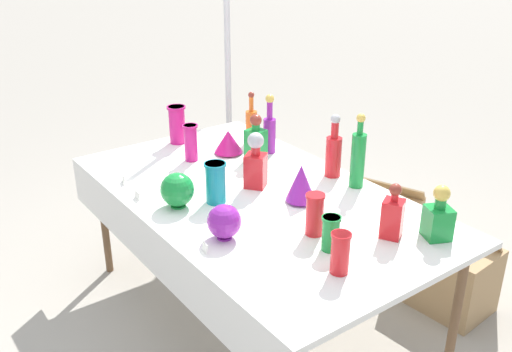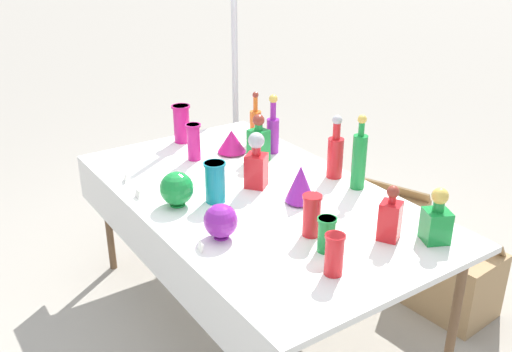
{
  "view_description": "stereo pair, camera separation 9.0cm",
  "coord_description": "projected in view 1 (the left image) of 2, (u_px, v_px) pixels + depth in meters",
  "views": [
    {
      "loc": [
        2.11,
        -1.54,
        2.02
      ],
      "look_at": [
        0.0,
        0.0,
        0.86
      ],
      "focal_mm": 40.0,
      "sensor_mm": 36.0,
      "label": 1
    },
    {
      "loc": [
        2.16,
        -1.46,
        2.02
      ],
      "look_at": [
        0.0,
        0.0,
        0.86
      ],
      "focal_mm": 40.0,
      "sensor_mm": 36.0,
      "label": 2
    }
  ],
  "objects": [
    {
      "name": "tall_bottle_2",
      "position": [
        251.0,
        124.0,
        3.53
      ],
      "size": [
        0.07,
        0.07,
        0.33
      ],
      "color": "orange",
      "rests_on": "display_table"
    },
    {
      "name": "slender_vase_1",
      "position": [
        216.0,
        182.0,
        2.77
      ],
      "size": [
        0.11,
        0.11,
        0.21
      ],
      "color": "teal",
      "rests_on": "display_table"
    },
    {
      "name": "price_tag_left",
      "position": [
        137.0,
        195.0,
        2.84
      ],
      "size": [
        0.05,
        0.02,
        0.04
      ],
      "primitive_type": "cube",
      "rotation": [
        -0.21,
        0.0,
        -0.04
      ],
      "color": "white",
      "rests_on": "display_table"
    },
    {
      "name": "cardboard_box_behind_left",
      "position": [
        377.0,
        217.0,
        3.94
      ],
      "size": [
        0.63,
        0.54,
        0.4
      ],
      "color": "tan",
      "rests_on": "ground"
    },
    {
      "name": "tall_bottle_1",
      "position": [
        358.0,
        157.0,
        2.92
      ],
      "size": [
        0.07,
        0.07,
        0.4
      ],
      "color": "#198C38",
      "rests_on": "display_table"
    },
    {
      "name": "tall_bottle_3",
      "position": [
        270.0,
        130.0,
        3.37
      ],
      "size": [
        0.07,
        0.07,
        0.36
      ],
      "color": "purple",
      "rests_on": "display_table"
    },
    {
      "name": "slender_vase_2",
      "position": [
        191.0,
        142.0,
        3.26
      ],
      "size": [
        0.09,
        0.09,
        0.21
      ],
      "color": "#C61972",
      "rests_on": "display_table"
    },
    {
      "name": "square_decanter_1",
      "position": [
        393.0,
        215.0,
        2.46
      ],
      "size": [
        0.12,
        0.12,
        0.25
      ],
      "color": "red",
      "rests_on": "display_table"
    },
    {
      "name": "price_tag_right",
      "position": [
        124.0,
        179.0,
        3.01
      ],
      "size": [
        0.06,
        0.03,
        0.05
      ],
      "primitive_type": "cube",
      "rotation": [
        -0.21,
        0.0,
        -0.29
      ],
      "color": "white",
      "rests_on": "display_table"
    },
    {
      "name": "price_tag_center",
      "position": [
        205.0,
        247.0,
        2.38
      ],
      "size": [
        0.05,
        0.02,
        0.04
      ],
      "primitive_type": "cube",
      "rotation": [
        -0.21,
        0.0,
        -0.2
      ],
      "color": "white",
      "rests_on": "display_table"
    },
    {
      "name": "square_decanter_2",
      "position": [
        438.0,
        217.0,
        2.46
      ],
      "size": [
        0.14,
        0.14,
        0.25
      ],
      "color": "#198C38",
      "rests_on": "display_table"
    },
    {
      "name": "cardboard_box_behind_right",
      "position": [
        444.0,
        272.0,
        3.25
      ],
      "size": [
        0.55,
        0.39,
        0.48
      ],
      "color": "tan",
      "rests_on": "ground"
    },
    {
      "name": "square_decanter_3",
      "position": [
        256.0,
        163.0,
        2.93
      ],
      "size": [
        0.14,
        0.14,
        0.3
      ],
      "color": "red",
      "rests_on": "display_table"
    },
    {
      "name": "square_decanter_0",
      "position": [
        256.0,
        141.0,
        3.26
      ],
      "size": [
        0.11,
        0.11,
        0.28
      ],
      "color": "#198C38",
      "rests_on": "display_table"
    },
    {
      "name": "canopy_pole",
      "position": [
        228.0,
        91.0,
        4.18
      ],
      "size": [
        0.18,
        0.18,
        2.3
      ],
      "color": "silver",
      "rests_on": "ground"
    },
    {
      "name": "tall_bottle_0",
      "position": [
        334.0,
        152.0,
        3.05
      ],
      "size": [
        0.09,
        0.09,
        0.35
      ],
      "color": "red",
      "rests_on": "display_table"
    },
    {
      "name": "fluted_vase_0",
      "position": [
        301.0,
        183.0,
        2.78
      ],
      "size": [
        0.15,
        0.15,
        0.2
      ],
      "color": "purple",
      "rests_on": "display_table"
    },
    {
      "name": "slender_vase_4",
      "position": [
        340.0,
        252.0,
        2.21
      ],
      "size": [
        0.08,
        0.08,
        0.17
      ],
      "color": "red",
      "rests_on": "display_table"
    },
    {
      "name": "slender_vase_0",
      "position": [
        331.0,
        232.0,
        2.37
      ],
      "size": [
        0.08,
        0.08,
        0.15
      ],
      "color": "#198C38",
      "rests_on": "display_table"
    },
    {
      "name": "display_table",
      "position": [
        251.0,
        204.0,
        2.9
      ],
      "size": [
        2.03,
        1.17,
        0.76
      ],
      "color": "white",
      "rests_on": "ground"
    },
    {
      "name": "fluted_vase_1",
      "position": [
        228.0,
        141.0,
        3.37
      ],
      "size": [
        0.17,
        0.17,
        0.14
      ],
      "color": "#C61972",
      "rests_on": "display_table"
    },
    {
      "name": "slender_vase_5",
      "position": [
        177.0,
        124.0,
        3.52
      ],
      "size": [
        0.12,
        0.12,
        0.24
      ],
      "color": "#C61972",
      "rests_on": "display_table"
    },
    {
      "name": "ground_plane",
      "position": [
        256.0,
        315.0,
        3.21
      ],
      "size": [
        40.0,
        40.0,
        0.0
      ],
      "primitive_type": "plane",
      "color": "#A0998C"
    },
    {
      "name": "round_bowl_1",
      "position": [
        224.0,
        221.0,
        2.46
      ],
      "size": [
        0.15,
        0.15,
        0.16
      ],
      "color": "purple",
      "rests_on": "display_table"
    },
    {
      "name": "round_bowl_0",
      "position": [
        177.0,
        190.0,
        2.73
      ],
      "size": [
        0.17,
        0.17,
        0.17
      ],
      "color": "#198C38",
      "rests_on": "display_table"
    },
    {
      "name": "slender_vase_3",
      "position": [
        315.0,
        213.0,
        2.48
      ],
      "size": [
        0.09,
        0.09,
        0.19
      ],
      "color": "red",
      "rests_on": "display_table"
    }
  ]
}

